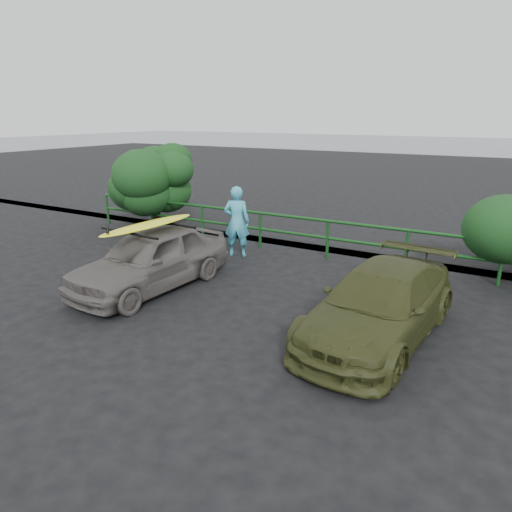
{
  "coord_description": "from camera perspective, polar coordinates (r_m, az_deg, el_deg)",
  "views": [
    {
      "loc": [
        5.05,
        -5.79,
        3.6
      ],
      "look_at": [
        0.86,
        1.51,
        0.98
      ],
      "focal_mm": 32.0,
      "sensor_mm": 36.0,
      "label": 1
    }
  ],
  "objects": [
    {
      "name": "surfboard",
      "position": [
        9.8,
        -13.28,
        3.83
      ],
      "size": [
        0.69,
        2.54,
        0.07
      ],
      "primitive_type": "ellipsoid",
      "rotation": [
        0.0,
        0.0,
        -0.07
      ],
      "color": "#FEFF1A",
      "rests_on": "roof_rack"
    },
    {
      "name": "roof_rack",
      "position": [
        9.81,
        -13.25,
        3.47
      ],
      "size": [
        1.7,
        1.25,
        0.05
      ],
      "primitive_type": null,
      "rotation": [
        0.0,
        0.0,
        -0.07
      ],
      "color": "black",
      "rests_on": "sedan"
    },
    {
      "name": "guardrail",
      "position": [
        12.31,
        4.6,
        2.71
      ],
      "size": [
        14.0,
        0.08,
        1.04
      ],
      "primitive_type": null,
      "color": "#144818",
      "rests_on": "ground"
    },
    {
      "name": "olive_vehicle",
      "position": [
        7.87,
        15.23,
        -5.84
      ],
      "size": [
        2.07,
        4.24,
        1.19
      ],
      "primitive_type": "imported",
      "rotation": [
        0.0,
        0.0,
        -0.1
      ],
      "color": "#393E1B",
      "rests_on": "ground"
    },
    {
      "name": "sedan",
      "position": [
        9.99,
        -12.99,
        -0.34
      ],
      "size": [
        1.82,
        3.95,
        1.31
      ],
      "primitive_type": "imported",
      "rotation": [
        0.0,
        0.0,
        -0.07
      ],
      "color": "#5F5955",
      "rests_on": "ground"
    },
    {
      "name": "ocean",
      "position": [
        66.08,
        26.06,
        12.44
      ],
      "size": [
        200.0,
        200.0,
        0.0
      ],
      "primitive_type": "plane",
      "color": "slate",
      "rests_on": "ground"
    },
    {
      "name": "shrub_left",
      "position": [
        15.1,
        -11.5,
        7.96
      ],
      "size": [
        3.2,
        2.4,
        2.5
      ],
      "primitive_type": null,
      "color": "#194419",
      "rests_on": "ground"
    },
    {
      "name": "man",
      "position": [
        11.93,
        -2.41,
        4.32
      ],
      "size": [
        0.79,
        0.65,
        1.86
      ],
      "primitive_type": "imported",
      "rotation": [
        0.0,
        0.0,
        3.48
      ],
      "color": "#43ADCB",
      "rests_on": "ground"
    },
    {
      "name": "shrub_right",
      "position": [
        11.58,
        28.77,
        2.19
      ],
      "size": [
        3.2,
        2.4,
        2.02
      ],
      "primitive_type": null,
      "color": "#194419",
      "rests_on": "ground"
    },
    {
      "name": "ground",
      "position": [
        8.49,
        -10.31,
        -8.14
      ],
      "size": [
        80.0,
        80.0,
        0.0
      ],
      "primitive_type": "plane",
      "color": "black"
    }
  ]
}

